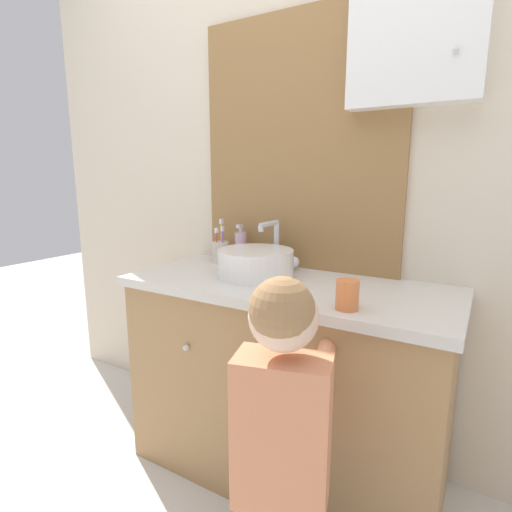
{
  "coord_description": "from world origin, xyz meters",
  "views": [
    {
      "loc": [
        0.65,
        -1.0,
        1.21
      ],
      "look_at": [
        -0.1,
        0.28,
        0.91
      ],
      "focal_mm": 28.0,
      "sensor_mm": 36.0,
      "label": 1
    }
  ],
  "objects_px": {
    "toothbrush_holder": "(221,252)",
    "soap_dispenser": "(241,248)",
    "sink_basin": "(257,262)",
    "child_figure": "(283,437)",
    "drinking_cup": "(347,295)"
  },
  "relations": [
    {
      "from": "toothbrush_holder",
      "to": "soap_dispenser",
      "type": "relative_size",
      "value": 1.11
    },
    {
      "from": "sink_basin",
      "to": "soap_dispenser",
      "type": "distance_m",
      "value": 0.25
    },
    {
      "from": "toothbrush_holder",
      "to": "child_figure",
      "type": "bearing_deg",
      "value": -45.2
    },
    {
      "from": "toothbrush_holder",
      "to": "sink_basin",
      "type": "bearing_deg",
      "value": -26.34
    },
    {
      "from": "toothbrush_holder",
      "to": "child_figure",
      "type": "xyz_separation_m",
      "value": [
        0.67,
        -0.67,
        -0.3
      ]
    },
    {
      "from": "drinking_cup",
      "to": "soap_dispenser",
      "type": "bearing_deg",
      "value": 148.98
    },
    {
      "from": "soap_dispenser",
      "to": "drinking_cup",
      "type": "relative_size",
      "value": 2.0
    },
    {
      "from": "child_figure",
      "to": "drinking_cup",
      "type": "distance_m",
      "value": 0.44
    },
    {
      "from": "sink_basin",
      "to": "soap_dispenser",
      "type": "relative_size",
      "value": 1.92
    },
    {
      "from": "sink_basin",
      "to": "child_figure",
      "type": "distance_m",
      "value": 0.74
    },
    {
      "from": "soap_dispenser",
      "to": "child_figure",
      "type": "distance_m",
      "value": 0.97
    },
    {
      "from": "child_figure",
      "to": "drinking_cup",
      "type": "height_order",
      "value": "child_figure"
    },
    {
      "from": "soap_dispenser",
      "to": "child_figure",
      "type": "bearing_deg",
      "value": -50.65
    },
    {
      "from": "sink_basin",
      "to": "soap_dispenser",
      "type": "bearing_deg",
      "value": 137.72
    },
    {
      "from": "child_figure",
      "to": "sink_basin",
      "type": "bearing_deg",
      "value": 126.29
    }
  ]
}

